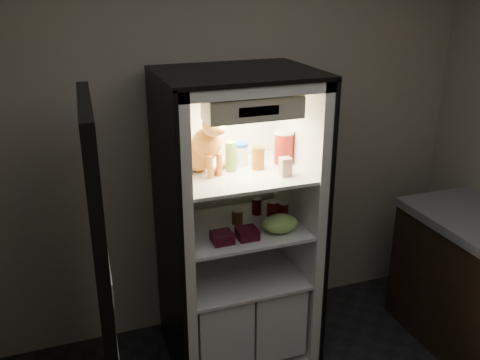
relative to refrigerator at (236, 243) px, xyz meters
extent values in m
plane|color=#A29887|center=(0.00, 0.42, 0.56)|extent=(3.60, 0.00, 3.60)
cube|color=white|center=(0.00, 0.29, 0.13)|extent=(0.85, 0.06, 1.85)
cube|color=white|center=(-0.40, -0.03, 0.13)|extent=(0.06, 0.70, 1.85)
cube|color=white|center=(0.40, -0.03, 0.13)|extent=(0.06, 0.70, 1.85)
cube|color=white|center=(0.00, -0.03, 1.03)|extent=(0.85, 0.70, 0.06)
cube|color=white|center=(0.00, -0.03, -0.76)|extent=(0.85, 0.70, 0.06)
cube|color=black|center=(-0.44, -0.03, 0.13)|extent=(0.02, 0.72, 1.87)
cube|color=black|center=(0.44, -0.03, 0.13)|extent=(0.02, 0.72, 1.87)
cube|color=black|center=(0.00, -0.03, 1.07)|extent=(0.90, 0.72, 0.02)
cube|color=white|center=(0.00, -0.06, 0.49)|extent=(0.73, 0.62, 0.02)
cube|color=white|center=(0.00, -0.06, 0.14)|extent=(0.73, 0.62, 0.02)
cube|color=white|center=(-0.18, -0.06, -0.44)|extent=(0.34, 0.58, 0.48)
cube|color=white|center=(0.18, -0.06, -0.44)|extent=(0.34, 0.58, 0.48)
cube|color=white|center=(0.00, -0.06, -0.19)|extent=(0.73, 0.62, 0.02)
cube|color=beige|center=(0.00, -0.27, 0.93)|extent=(0.52, 0.18, 0.12)
cube|color=black|center=(0.00, -0.36, 0.93)|extent=(0.22, 0.01, 0.05)
cube|color=black|center=(-0.85, -0.38, 0.13)|extent=(0.11, 0.87, 1.85)
cube|color=white|center=(-0.85, -0.44, -0.24)|extent=(0.10, 0.64, 0.12)
cube|color=white|center=(-0.85, -0.44, 0.26)|extent=(0.10, 0.64, 0.12)
ellipsoid|color=orange|center=(-0.22, 0.06, 0.60)|extent=(0.28, 0.31, 0.21)
ellipsoid|color=orange|center=(-0.18, -0.04, 0.68)|extent=(0.21, 0.20, 0.18)
sphere|color=#C37526|center=(-0.16, -0.10, 0.80)|extent=(0.17, 0.17, 0.13)
sphere|color=#C37526|center=(-0.14, -0.15, 0.79)|extent=(0.07, 0.07, 0.06)
cone|color=#C37526|center=(-0.20, -0.10, 0.87)|extent=(0.07, 0.07, 0.06)
cone|color=#C37526|center=(-0.13, -0.07, 0.87)|extent=(0.07, 0.07, 0.06)
cylinder|color=orange|center=(-0.19, -0.11, 0.56)|extent=(0.03, 0.03, 0.13)
cylinder|color=orange|center=(-0.13, -0.09, 0.56)|extent=(0.03, 0.03, 0.13)
cylinder|color=orange|center=(-0.08, 0.01, 0.52)|extent=(0.19, 0.20, 0.03)
cylinder|color=#24863A|center=(-0.04, -0.03, 0.58)|extent=(0.07, 0.07, 0.16)
cylinder|color=#24863A|center=(-0.04, -0.03, 0.67)|extent=(0.07, 0.07, 0.01)
cylinder|color=white|center=(0.05, 0.05, 0.56)|extent=(0.10, 0.10, 0.12)
cylinder|color=blue|center=(0.05, 0.05, 0.63)|extent=(0.10, 0.10, 0.02)
cylinder|color=maroon|center=(0.12, -0.06, 0.56)|extent=(0.08, 0.08, 0.12)
cylinder|color=gold|center=(0.12, -0.06, 0.63)|extent=(0.08, 0.08, 0.01)
cylinder|color=maroon|center=(0.31, 0.00, 0.59)|extent=(0.12, 0.12, 0.19)
cylinder|color=white|center=(0.31, 0.00, 0.69)|extent=(0.12, 0.12, 0.02)
cube|color=white|center=(0.23, -0.21, 0.55)|extent=(0.06, 0.06, 0.11)
cylinder|color=black|center=(0.16, 0.06, 0.20)|extent=(0.06, 0.06, 0.11)
cylinder|color=#B2B2B2|center=(0.16, 0.06, 0.26)|extent=(0.06, 0.06, 0.00)
cylinder|color=black|center=(0.28, -0.09, 0.21)|extent=(0.06, 0.06, 0.12)
cylinder|color=#B2B2B2|center=(0.28, -0.09, 0.27)|extent=(0.07, 0.07, 0.00)
cylinder|color=black|center=(0.21, -0.08, 0.21)|extent=(0.07, 0.07, 0.13)
cylinder|color=#B2B2B2|center=(0.21, -0.08, 0.28)|extent=(0.07, 0.07, 0.00)
cylinder|color=#522B17|center=(0.00, -0.03, 0.19)|extent=(0.07, 0.07, 0.08)
cylinder|color=#B2B2B2|center=(0.00, -0.03, 0.24)|extent=(0.07, 0.07, 0.01)
ellipsoid|color=#88BA56|center=(0.20, -0.23, 0.20)|extent=(0.22, 0.16, 0.11)
cube|color=#540E1D|center=(-0.17, -0.23, 0.18)|extent=(0.12, 0.12, 0.06)
cube|color=#540E1D|center=(-0.01, -0.24, 0.18)|extent=(0.12, 0.12, 0.06)
camera|label=1|loc=(-1.00, -2.83, 1.57)|focal=40.00mm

